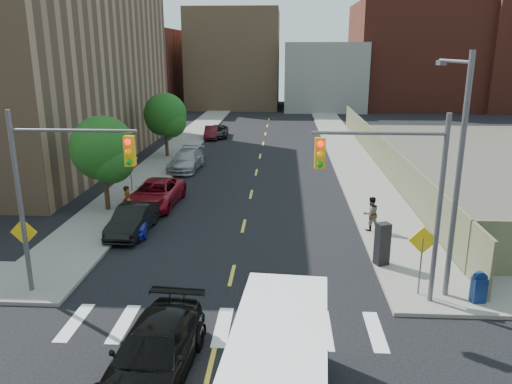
# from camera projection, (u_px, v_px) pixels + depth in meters

# --- Properties ---
(sidewalk_nw) EXTENTS (3.50, 73.00, 0.15)m
(sidewalk_nw) POSITION_uv_depth(u_px,v_px,m) (192.00, 136.00, 53.21)
(sidewalk_nw) COLOR gray
(sidewalk_nw) RESTS_ON ground
(sidewalk_ne) EXTENTS (3.50, 73.00, 0.15)m
(sidewalk_ne) POSITION_uv_depth(u_px,v_px,m) (338.00, 138.00, 52.37)
(sidewalk_ne) COLOR gray
(sidewalk_ne) RESTS_ON ground
(fence_north) EXTENTS (0.12, 44.00, 2.50)m
(fence_north) POSITION_uv_depth(u_px,v_px,m) (380.00, 152.00, 38.99)
(fence_north) COLOR #64694A
(fence_north) RESTS_ON ground
(bg_bldg_west) EXTENTS (14.00, 18.00, 12.00)m
(bg_bldg_west) POSITION_uv_depth(u_px,v_px,m) (135.00, 69.00, 79.71)
(bg_bldg_west) COLOR #592319
(bg_bldg_west) RESTS_ON ground
(bg_bldg_midwest) EXTENTS (14.00, 16.00, 15.00)m
(bg_bldg_midwest) POSITION_uv_depth(u_px,v_px,m) (235.00, 59.00, 80.34)
(bg_bldg_midwest) COLOR #8C6B4C
(bg_bldg_midwest) RESTS_ON ground
(bg_bldg_center) EXTENTS (12.00, 16.00, 10.00)m
(bg_bldg_center) POSITION_uv_depth(u_px,v_px,m) (323.00, 76.00, 78.35)
(bg_bldg_center) COLOR gray
(bg_bldg_center) RESTS_ON ground
(bg_bldg_east) EXTENTS (18.00, 18.00, 16.00)m
(bg_bldg_east) POSITION_uv_depth(u_px,v_px,m) (412.00, 56.00, 78.68)
(bg_bldg_east) COLOR #592319
(bg_bldg_east) RESTS_ON ground
(signal_nw) EXTENTS (4.59, 0.30, 7.00)m
(signal_nw) POSITION_uv_depth(u_px,v_px,m) (58.00, 180.00, 17.82)
(signal_nw) COLOR #59595E
(signal_nw) RESTS_ON ground
(signal_ne) EXTENTS (4.59, 0.30, 7.00)m
(signal_ne) POSITION_uv_depth(u_px,v_px,m) (397.00, 185.00, 17.17)
(signal_ne) COLOR #59595E
(signal_ne) RESTS_ON ground
(streetlight_ne) EXTENTS (0.25, 3.70, 9.00)m
(streetlight_ne) POSITION_uv_depth(u_px,v_px,m) (456.00, 160.00, 17.72)
(streetlight_ne) COLOR #59595E
(streetlight_ne) RESTS_ON ground
(warn_sign_nw) EXTENTS (1.06, 0.06, 2.83)m
(warn_sign_nw) POSITION_uv_depth(u_px,v_px,m) (25.00, 240.00, 19.09)
(warn_sign_nw) COLOR #59595E
(warn_sign_nw) RESTS_ON ground
(warn_sign_ne) EXTENTS (1.06, 0.06, 2.83)m
(warn_sign_ne) POSITION_uv_depth(u_px,v_px,m) (422.00, 248.00, 18.28)
(warn_sign_ne) COLOR #59595E
(warn_sign_ne) RESTS_ON ground
(warn_sign_midwest) EXTENTS (1.06, 0.06, 2.83)m
(warn_sign_midwest) POSITION_uv_depth(u_px,v_px,m) (130.00, 163.00, 32.05)
(warn_sign_midwest) COLOR #59595E
(warn_sign_midwest) RESTS_ON ground
(tree_west_near) EXTENTS (3.66, 3.64, 5.52)m
(tree_west_near) POSITION_uv_depth(u_px,v_px,m) (104.00, 152.00, 27.86)
(tree_west_near) COLOR #332114
(tree_west_near) RESTS_ON ground
(tree_west_far) EXTENTS (3.66, 3.64, 5.52)m
(tree_west_far) POSITION_uv_depth(u_px,v_px,m) (165.00, 117.00, 42.25)
(tree_west_far) COLOR #332114
(tree_west_far) RESTS_ON ground
(parked_car_blue) EXTENTS (1.90, 4.13, 1.37)m
(parked_car_blue) POSITION_uv_depth(u_px,v_px,m) (135.00, 218.00, 25.62)
(parked_car_blue) COLOR #1C2A9C
(parked_car_blue) RESTS_ON ground
(parked_car_black) EXTENTS (1.74, 4.46, 1.45)m
(parked_car_black) POSITION_uv_depth(u_px,v_px,m) (133.00, 220.00, 25.16)
(parked_car_black) COLOR black
(parked_car_black) RESTS_ON ground
(parked_car_red) EXTENTS (2.88, 5.69, 1.54)m
(parked_car_red) POSITION_uv_depth(u_px,v_px,m) (155.00, 194.00, 29.56)
(parked_car_red) COLOR maroon
(parked_car_red) RESTS_ON ground
(parked_car_silver) EXTENTS (2.44, 5.35, 1.52)m
(parked_car_silver) POSITION_uv_depth(u_px,v_px,m) (186.00, 160.00, 38.54)
(parked_car_silver) COLOR #95989C
(parked_car_silver) RESTS_ON ground
(parked_car_white) EXTENTS (1.58, 3.93, 1.34)m
(parked_car_white) POSITION_uv_depth(u_px,v_px,m) (189.00, 157.00, 39.94)
(parked_car_white) COLOR beige
(parked_car_white) RESTS_ON ground
(parked_car_maroon) EXTENTS (1.62, 4.02, 1.30)m
(parked_car_maroon) POSITION_uv_depth(u_px,v_px,m) (212.00, 132.00, 52.07)
(parked_car_maroon) COLOR #460E16
(parked_car_maroon) RESTS_ON ground
(parked_car_grey) EXTENTS (2.35, 4.58, 1.24)m
(parked_car_grey) POSITION_uv_depth(u_px,v_px,m) (218.00, 131.00, 53.10)
(parked_car_grey) COLOR black
(parked_car_grey) RESTS_ON ground
(black_sedan) EXTENTS (2.53, 5.45, 1.54)m
(black_sedan) POSITION_uv_depth(u_px,v_px,m) (154.00, 353.00, 14.06)
(black_sedan) COLOR black
(black_sedan) RESTS_ON ground
(cargo_van) EXTENTS (2.81, 6.01, 2.68)m
(cargo_van) POSITION_uv_depth(u_px,v_px,m) (279.00, 368.00, 12.34)
(cargo_van) COLOR white
(cargo_van) RESTS_ON ground
(mailbox) EXTENTS (0.53, 0.43, 1.19)m
(mailbox) POSITION_uv_depth(u_px,v_px,m) (479.00, 287.00, 18.04)
(mailbox) COLOR navy
(mailbox) RESTS_ON sidewalk_ne
(payphone) EXTENTS (0.68, 0.63, 1.85)m
(payphone) POSITION_uv_depth(u_px,v_px,m) (382.00, 244.00, 21.12)
(payphone) COLOR black
(payphone) RESTS_ON sidewalk_ne
(pedestrian_west) EXTENTS (0.45, 0.67, 1.81)m
(pedestrian_west) POSITION_uv_depth(u_px,v_px,m) (128.00, 202.00, 26.96)
(pedestrian_west) COLOR gray
(pedestrian_west) RESTS_ON sidewalk_nw
(pedestrian_east) EXTENTS (1.03, 0.92, 1.76)m
(pedestrian_east) POSITION_uv_depth(u_px,v_px,m) (371.00, 214.00, 25.15)
(pedestrian_east) COLOR gray
(pedestrian_east) RESTS_ON sidewalk_ne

